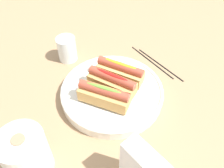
{
  "coord_description": "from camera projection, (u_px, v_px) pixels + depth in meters",
  "views": [
    {
      "loc": [
        -0.34,
        0.32,
        0.59
      ],
      "look_at": [
        0.02,
        -0.02,
        0.06
      ],
      "focal_mm": 38.27,
      "sensor_mm": 36.0,
      "label": 1
    }
  ],
  "objects": [
    {
      "name": "ground_plane",
      "position": [
        112.0,
        103.0,
        0.75
      ],
      "size": [
        2.4,
        2.4,
        0.0
      ],
      "primitive_type": "plane",
      "color": "#9E7A56"
    },
    {
      "name": "serving_bowl",
      "position": [
        112.0,
        92.0,
        0.75
      ],
      "size": [
        0.32,
        0.32,
        0.04
      ],
      "color": "silver",
      "rests_on": "ground_plane"
    },
    {
      "name": "chopstick_near",
      "position": [
        152.0,
        62.0,
        0.88
      ],
      "size": [
        0.22,
        0.03,
        0.01
      ],
      "primitive_type": "cylinder",
      "rotation": [
        0.0,
        1.57,
        -0.11
      ],
      "color": "black",
      "rests_on": "ground_plane"
    },
    {
      "name": "hotdog_back",
      "position": [
        112.0,
        82.0,
        0.72
      ],
      "size": [
        0.16,
        0.09,
        0.06
      ],
      "color": "tan",
      "rests_on": "serving_bowl"
    },
    {
      "name": "chopstick_far",
      "position": [
        160.0,
        64.0,
        0.87
      ],
      "size": [
        0.22,
        0.02,
        0.01
      ],
      "primitive_type": "cylinder",
      "rotation": [
        0.0,
        1.57,
        -0.08
      ],
      "color": "black",
      "rests_on": "ground_plane"
    },
    {
      "name": "paper_towel_roll",
      "position": [
        26.0,
        154.0,
        0.56
      ],
      "size": [
        0.11,
        0.11,
        0.13
      ],
      "color": "white",
      "rests_on": "ground_plane"
    },
    {
      "name": "hotdog_front",
      "position": [
        120.0,
        71.0,
        0.75
      ],
      "size": [
        0.16,
        0.1,
        0.06
      ],
      "color": "tan",
      "rests_on": "serving_bowl"
    },
    {
      "name": "hotdog_side",
      "position": [
        103.0,
        94.0,
        0.69
      ],
      "size": [
        0.16,
        0.11,
        0.06
      ],
      "color": "tan",
      "rests_on": "serving_bowl"
    },
    {
      "name": "water_glass",
      "position": [
        67.0,
        50.0,
        0.87
      ],
      "size": [
        0.07,
        0.07,
        0.09
      ],
      "color": "white",
      "rests_on": "ground_plane"
    }
  ]
}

